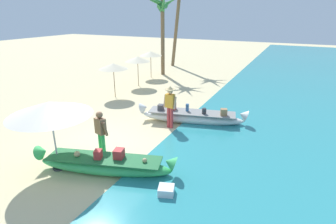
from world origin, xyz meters
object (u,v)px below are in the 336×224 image
at_px(boat_white_midground, 191,117).
at_px(person_tourist_customer, 101,132).
at_px(boat_green_foreground, 105,164).
at_px(patio_umbrella_large, 50,109).
at_px(person_vendor_hatted, 170,104).
at_px(palm_tree_leaning_seaward, 162,11).
at_px(cooler_box, 166,192).

relative_size(boat_white_midground, person_tourist_customer, 2.91).
bearing_deg(boat_green_foreground, patio_umbrella_large, -163.19).
xyz_separation_m(person_vendor_hatted, palm_tree_leaning_seaward, (-4.94, 9.10, 3.58)).
distance_m(person_vendor_hatted, cooler_box, 4.64).
height_order(boat_green_foreground, person_tourist_customer, person_tourist_customer).
bearing_deg(palm_tree_leaning_seaward, boat_white_midground, -55.99).
bearing_deg(boat_white_midground, person_tourist_customer, -111.55).
distance_m(patio_umbrella_large, cooler_box, 4.04).
relative_size(person_tourist_customer, cooler_box, 3.99).
bearing_deg(boat_white_midground, patio_umbrella_large, -114.40).
bearing_deg(patio_umbrella_large, person_vendor_hatted, 68.27).
relative_size(person_vendor_hatted, patio_umbrella_large, 0.75).
height_order(person_tourist_customer, palm_tree_leaning_seaward, palm_tree_leaning_seaward).
distance_m(boat_white_midground, person_tourist_customer, 4.39).
height_order(person_tourist_customer, patio_umbrella_large, patio_umbrella_large).
bearing_deg(person_vendor_hatted, boat_white_midground, 53.65).
height_order(person_vendor_hatted, cooler_box, person_vendor_hatted).
height_order(palm_tree_leaning_seaward, cooler_box, palm_tree_leaning_seaward).
distance_m(person_tourist_customer, palm_tree_leaning_seaward, 13.44).
xyz_separation_m(boat_white_midground, person_tourist_customer, (-1.60, -4.04, 0.62)).
height_order(boat_green_foreground, cooler_box, boat_green_foreground).
relative_size(patio_umbrella_large, palm_tree_leaning_seaward, 0.42).
bearing_deg(boat_white_midground, boat_green_foreground, -100.92).
distance_m(boat_white_midground, cooler_box, 5.16).
xyz_separation_m(boat_green_foreground, palm_tree_leaning_seaward, (-4.64, 13.04, 4.33)).
bearing_deg(boat_green_foreground, person_tourist_customer, 132.16).
relative_size(boat_green_foreground, patio_umbrella_large, 1.81).
relative_size(patio_umbrella_large, cooler_box, 5.89).
height_order(boat_white_midground, palm_tree_leaning_seaward, palm_tree_leaning_seaward).
bearing_deg(person_vendor_hatted, patio_umbrella_large, -111.73).
distance_m(boat_green_foreground, boat_white_midground, 4.87).
relative_size(boat_white_midground, person_vendor_hatted, 2.63).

